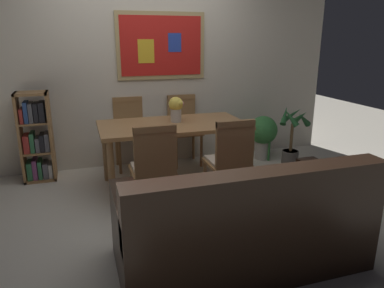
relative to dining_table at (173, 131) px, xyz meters
The scene contains 12 objects.
ground_plane 0.86m from the dining_table, 101.68° to the right, with size 12.00×12.00×0.00m, color beige.
wall_back_with_painting 1.13m from the dining_table, 97.23° to the left, with size 5.20×0.14×2.60m.
dining_table is the anchor object (origin of this frame).
dining_chair_near_left 0.81m from the dining_table, 117.57° to the right, with size 0.40×0.41×0.91m.
dining_chair_far_right 0.79m from the dining_table, 65.07° to the left, with size 0.40×0.41×0.91m.
dining_chair_near_right 0.83m from the dining_table, 62.57° to the right, with size 0.40×0.41×0.91m.
dining_chair_far_left 0.86m from the dining_table, 116.49° to the left, with size 0.40×0.41×0.91m.
leather_couch 1.70m from the dining_table, 87.06° to the right, with size 1.80×0.84×0.84m.
bookshelf 1.62m from the dining_table, 157.35° to the left, with size 0.36×0.28×1.05m.
potted_ivy 1.53m from the dining_table, 19.71° to the left, with size 0.39×0.39×0.62m.
potted_palm 1.69m from the dining_table, ahead, with size 0.40×0.44×0.79m.
flower_vase 0.27m from the dining_table, 49.54° to the left, with size 0.18×0.18×0.28m.
Camera 1 is at (-0.85, -3.19, 1.64)m, focal length 33.53 mm.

